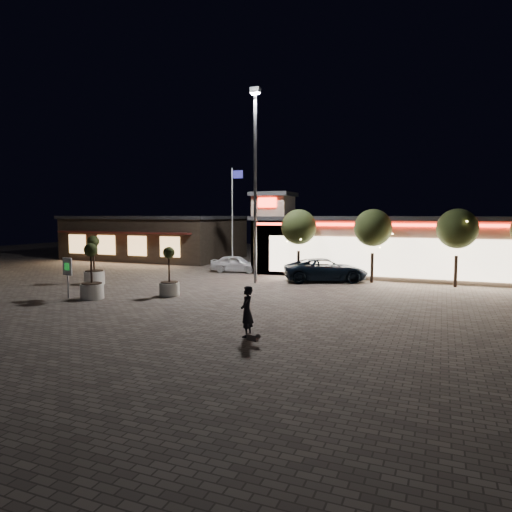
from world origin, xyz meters
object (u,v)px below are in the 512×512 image
at_px(pickup_truck, 326,270).
at_px(valet_sign, 67,270).
at_px(pedestrian, 247,311).
at_px(planter_left, 94,269).
at_px(planter_mid, 92,282).
at_px(white_sedan, 236,264).

xyz_separation_m(pickup_truck, valet_sign, (-11.09, -11.32, 0.75)).
distance_m(pedestrian, planter_left, 15.98).
bearing_deg(pickup_truck, valet_sign, 111.11).
relative_size(pickup_truck, pedestrian, 2.97).
bearing_deg(valet_sign, planter_mid, 17.68).
bearing_deg(pedestrian, planter_left, -122.92).
relative_size(planter_mid, valet_sign, 1.36).
bearing_deg(planter_left, pedestrian, -29.15).
xyz_separation_m(pedestrian, valet_sign, (-11.76, 3.38, 0.59)).
bearing_deg(white_sedan, pedestrian, -162.70).
height_order(pedestrian, valet_sign, valet_sign).
bearing_deg(planter_left, pickup_truck, 27.49).
height_order(pickup_truck, pedestrian, pedestrian).
xyz_separation_m(planter_left, planter_mid, (3.43, -4.01, -0.05)).
distance_m(pedestrian, planter_mid, 11.18).
height_order(white_sedan, planter_left, planter_left).
distance_m(white_sedan, valet_sign, 13.90).
xyz_separation_m(pedestrian, planter_mid, (-10.52, 3.77, -0.02)).
bearing_deg(valet_sign, pedestrian, -16.01).
bearing_deg(pedestrian, white_sedan, -157.66).
relative_size(white_sedan, planter_left, 1.25).
xyz_separation_m(pickup_truck, pedestrian, (0.67, -14.70, 0.16)).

